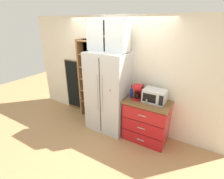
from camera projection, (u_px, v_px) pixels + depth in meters
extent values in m
plane|color=tan|center=(108.00, 127.00, 4.12)|extent=(10.74, 10.74, 0.00)
cube|color=silver|center=(117.00, 73.00, 3.96)|extent=(5.03, 0.10, 2.55)
cube|color=silver|center=(108.00, 92.00, 3.79)|extent=(0.90, 0.65, 1.83)
cube|color=black|center=(100.00, 98.00, 3.53)|extent=(0.01, 0.01, 1.68)
cylinder|color=silver|center=(97.00, 93.00, 3.52)|extent=(0.02, 0.02, 0.82)
cylinder|color=silver|center=(102.00, 94.00, 3.46)|extent=(0.02, 0.02, 0.82)
cube|color=red|center=(110.00, 90.00, 3.33)|extent=(0.02, 0.01, 0.02)
cube|color=brown|center=(92.00, 79.00, 4.38)|extent=(0.52, 0.04, 2.03)
cube|color=#9E7042|center=(82.00, 79.00, 4.38)|extent=(0.04, 0.23, 2.03)
cube|color=#9E7042|center=(95.00, 82.00, 4.17)|extent=(0.04, 0.23, 2.03)
cube|color=#9E7042|center=(89.00, 101.00, 4.50)|extent=(0.46, 0.23, 0.02)
cylinder|color=silver|center=(86.00, 98.00, 4.50)|extent=(0.07, 0.07, 0.10)
cylinder|color=beige|center=(86.00, 99.00, 4.51)|extent=(0.06, 0.06, 0.07)
cylinder|color=#B2B2B7|center=(86.00, 97.00, 4.48)|extent=(0.07, 0.07, 0.01)
cylinder|color=silver|center=(92.00, 100.00, 4.41)|extent=(0.06, 0.06, 0.10)
cylinder|color=#2D2D2D|center=(92.00, 101.00, 4.42)|extent=(0.06, 0.06, 0.07)
cylinder|color=#B2B2B7|center=(92.00, 98.00, 4.39)|extent=(0.06, 0.06, 0.01)
cube|color=#9E7042|center=(89.00, 90.00, 4.38)|extent=(0.46, 0.23, 0.02)
cylinder|color=silver|center=(85.00, 87.00, 4.43)|extent=(0.06, 0.06, 0.10)
cylinder|color=white|center=(85.00, 88.00, 4.44)|extent=(0.05, 0.05, 0.07)
cylinder|color=#B2B2B7|center=(85.00, 85.00, 4.41)|extent=(0.06, 0.06, 0.01)
cylinder|color=silver|center=(89.00, 88.00, 4.36)|extent=(0.07, 0.07, 0.10)
cylinder|color=#382316|center=(89.00, 89.00, 4.36)|extent=(0.06, 0.06, 0.07)
cylinder|color=#B2B2B7|center=(89.00, 86.00, 4.33)|extent=(0.07, 0.07, 0.01)
cylinder|color=silver|center=(93.00, 89.00, 4.27)|extent=(0.07, 0.07, 0.13)
cylinder|color=white|center=(93.00, 90.00, 4.28)|extent=(0.06, 0.06, 0.09)
cylinder|color=#B2B2B7|center=(92.00, 86.00, 4.24)|extent=(0.06, 0.06, 0.01)
cube|color=#9E7042|center=(88.00, 79.00, 4.26)|extent=(0.46, 0.23, 0.02)
cylinder|color=silver|center=(85.00, 76.00, 4.30)|extent=(0.08, 0.08, 0.11)
cylinder|color=#E0C67F|center=(85.00, 76.00, 4.31)|extent=(0.06, 0.06, 0.07)
cylinder|color=#B2B2B7|center=(84.00, 73.00, 4.28)|extent=(0.07, 0.07, 0.01)
cylinder|color=silver|center=(89.00, 77.00, 4.25)|extent=(0.08, 0.08, 0.10)
cylinder|color=brown|center=(89.00, 77.00, 4.26)|extent=(0.07, 0.07, 0.07)
cylinder|color=#B2B2B7|center=(89.00, 75.00, 4.23)|extent=(0.07, 0.07, 0.01)
cylinder|color=silver|center=(92.00, 77.00, 4.15)|extent=(0.06, 0.06, 0.14)
cylinder|color=#CCB78C|center=(92.00, 78.00, 4.16)|extent=(0.05, 0.05, 0.09)
cylinder|color=#B2B2B7|center=(92.00, 74.00, 4.13)|extent=(0.06, 0.06, 0.01)
cube|color=#9E7042|center=(88.00, 67.00, 4.14)|extent=(0.46, 0.23, 0.02)
cylinder|color=silver|center=(84.00, 64.00, 4.14)|extent=(0.07, 0.07, 0.13)
cylinder|color=#B77A38|center=(84.00, 65.00, 4.15)|extent=(0.06, 0.06, 0.09)
cylinder|color=#B2B2B7|center=(84.00, 61.00, 4.12)|extent=(0.06, 0.06, 0.01)
cube|color=#9E7042|center=(87.00, 54.00, 4.02)|extent=(0.46, 0.23, 0.02)
cube|color=#9E7042|center=(86.00, 41.00, 3.91)|extent=(0.46, 0.23, 0.02)
cube|color=red|center=(146.00, 121.00, 3.56)|extent=(0.89, 0.57, 0.86)
cube|color=brown|center=(148.00, 102.00, 3.39)|extent=(0.92, 0.60, 0.04)
cube|color=black|center=(141.00, 134.00, 3.39)|extent=(0.87, 0.00, 0.01)
cube|color=silver|center=(140.00, 140.00, 3.44)|extent=(0.16, 0.01, 0.01)
cube|color=black|center=(142.00, 122.00, 3.28)|extent=(0.87, 0.00, 0.01)
cube|color=silver|center=(141.00, 128.00, 3.33)|extent=(0.16, 0.01, 0.01)
cube|color=black|center=(143.00, 110.00, 3.18)|extent=(0.87, 0.00, 0.01)
cube|color=silver|center=(142.00, 116.00, 3.22)|extent=(0.16, 0.01, 0.01)
cube|color=silver|center=(155.00, 96.00, 3.33)|extent=(0.44, 0.32, 0.26)
cube|color=black|center=(149.00, 98.00, 3.22)|extent=(0.26, 0.01, 0.17)
cube|color=black|center=(161.00, 101.00, 3.11)|extent=(0.08, 0.01, 0.20)
cube|color=red|center=(137.00, 99.00, 3.48)|extent=(0.17, 0.20, 0.03)
cube|color=red|center=(139.00, 91.00, 3.48)|extent=(0.17, 0.06, 0.30)
cube|color=red|center=(138.00, 87.00, 3.38)|extent=(0.17, 0.20, 0.06)
cylinder|color=black|center=(137.00, 95.00, 3.44)|extent=(0.11, 0.11, 0.12)
cylinder|color=red|center=(148.00, 100.00, 3.36)|extent=(0.07, 0.07, 0.09)
torus|color=red|center=(151.00, 100.00, 3.33)|extent=(0.05, 0.01, 0.05)
cylinder|color=#8CA37F|center=(147.00, 101.00, 3.30)|extent=(0.09, 0.09, 0.10)
torus|color=#8CA37F|center=(150.00, 101.00, 3.28)|extent=(0.05, 0.01, 0.05)
cylinder|color=navy|center=(131.00, 93.00, 3.52)|extent=(0.06, 0.06, 0.20)
cone|color=navy|center=(132.00, 89.00, 3.48)|extent=(0.06, 0.06, 0.04)
cylinder|color=navy|center=(132.00, 87.00, 3.47)|extent=(0.03, 0.03, 0.07)
cylinder|color=black|center=(132.00, 86.00, 3.46)|extent=(0.03, 0.03, 0.01)
cube|color=silver|center=(112.00, 35.00, 3.47)|extent=(0.87, 0.02, 0.62)
cube|color=silver|center=(108.00, 20.00, 3.23)|extent=(0.87, 0.32, 0.02)
cube|color=silver|center=(108.00, 51.00, 3.46)|extent=(0.87, 0.32, 0.02)
cube|color=silver|center=(91.00, 35.00, 3.55)|extent=(0.02, 0.32, 0.62)
cube|color=silver|center=(127.00, 37.00, 3.15)|extent=(0.02, 0.32, 0.62)
cube|color=silver|center=(108.00, 36.00, 3.35)|extent=(0.84, 0.30, 0.02)
cube|color=silver|center=(95.00, 36.00, 3.33)|extent=(0.40, 0.01, 0.58)
cube|color=silver|center=(114.00, 37.00, 3.12)|extent=(0.40, 0.01, 0.58)
cylinder|color=silver|center=(96.00, 49.00, 3.60)|extent=(0.05, 0.05, 0.00)
cylinder|color=silver|center=(96.00, 48.00, 3.59)|extent=(0.01, 0.01, 0.07)
cone|color=silver|center=(96.00, 45.00, 3.57)|extent=(0.06, 0.06, 0.05)
cylinder|color=silver|center=(104.00, 50.00, 3.51)|extent=(0.05, 0.05, 0.00)
cylinder|color=silver|center=(104.00, 49.00, 3.49)|extent=(0.01, 0.01, 0.07)
cone|color=silver|center=(104.00, 46.00, 3.47)|extent=(0.06, 0.06, 0.05)
cylinder|color=silver|center=(113.00, 51.00, 3.41)|extent=(0.05, 0.05, 0.00)
cylinder|color=silver|center=(113.00, 49.00, 3.40)|extent=(0.01, 0.01, 0.07)
cone|color=silver|center=(113.00, 46.00, 3.37)|extent=(0.06, 0.06, 0.05)
cylinder|color=silver|center=(121.00, 52.00, 3.31)|extent=(0.05, 0.05, 0.00)
cylinder|color=silver|center=(121.00, 50.00, 3.30)|extent=(0.01, 0.01, 0.07)
cone|color=silver|center=(121.00, 47.00, 3.28)|extent=(0.06, 0.06, 0.05)
cylinder|color=white|center=(98.00, 33.00, 3.46)|extent=(0.06, 0.06, 0.07)
cylinder|color=white|center=(105.00, 34.00, 3.37)|extent=(0.06, 0.06, 0.07)
cylinder|color=white|center=(112.00, 34.00, 3.29)|extent=(0.06, 0.06, 0.07)
cylinder|color=white|center=(120.00, 34.00, 3.21)|extent=(0.06, 0.06, 0.07)
cube|color=brown|center=(75.00, 86.00, 4.74)|extent=(0.60, 0.04, 1.44)
cube|color=black|center=(74.00, 85.00, 4.71)|extent=(0.54, 0.01, 1.34)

